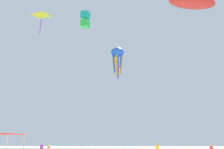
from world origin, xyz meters
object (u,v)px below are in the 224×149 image
object	(u,v)px
canopy_tent	(0,135)
kite_diamond_yellow	(41,16)
person_leftmost	(41,149)
kite_inflatable_red	(192,2)
kite_octopus_blue	(117,54)
kite_box_teal	(85,20)

from	to	relation	value
canopy_tent	kite_diamond_yellow	distance (m)	27.51
person_leftmost	kite_inflatable_red	size ratio (longest dim) A/B	0.19
kite_octopus_blue	kite_box_teal	xyz separation A→B (m)	(-3.23, -15.99, -1.77)
person_leftmost	canopy_tent	bearing A→B (deg)	-55.37
kite_octopus_blue	kite_inflatable_red	bearing A→B (deg)	17.55
canopy_tent	person_leftmost	bearing A→B (deg)	91.83
canopy_tent	kite_box_teal	xyz separation A→B (m)	(5.61, 4.91, 12.57)
canopy_tent	kite_box_teal	world-z (taller)	kite_box_teal
kite_diamond_yellow	kite_inflatable_red	bearing A→B (deg)	-167.32
canopy_tent	kite_diamond_yellow	size ratio (longest dim) A/B	0.83
kite_inflatable_red	kite_diamond_yellow	xyz separation A→B (m)	(-25.79, 1.48, -1.15)
kite_inflatable_red	kite_diamond_yellow	bearing A→B (deg)	167.08
person_leftmost	kite_inflatable_red	xyz separation A→B (m)	(21.75, 5.19, 23.02)
kite_octopus_blue	kite_diamond_yellow	xyz separation A→B (m)	(-13.24, -3.03, 6.11)
canopy_tent	kite_diamond_yellow	xyz separation A→B (m)	(-4.39, 17.87, 20.45)
person_leftmost	kite_octopus_blue	distance (m)	20.67
person_leftmost	kite_box_teal	bearing A→B (deg)	-13.68
kite_octopus_blue	canopy_tent	bearing A→B (deg)	-75.60
kite_diamond_yellow	kite_octopus_blue	bearing A→B (deg)	-151.13
person_leftmost	kite_octopus_blue	bearing A→B (deg)	79.33
person_leftmost	kite_diamond_yellow	xyz separation A→B (m)	(-4.04, 6.67, 21.88)
kite_inflatable_red	kite_diamond_yellow	world-z (taller)	kite_inflatable_red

